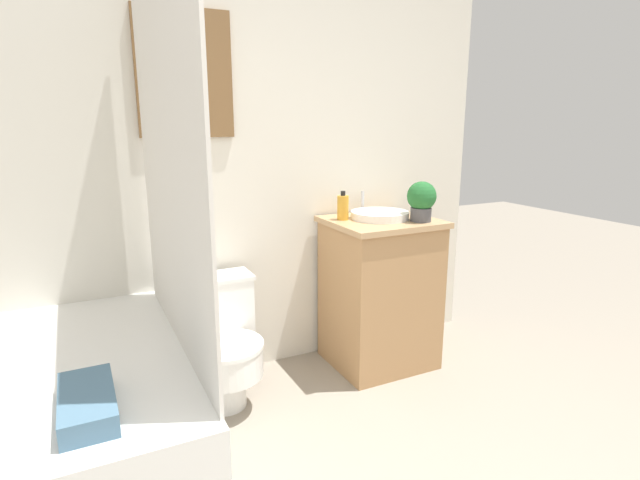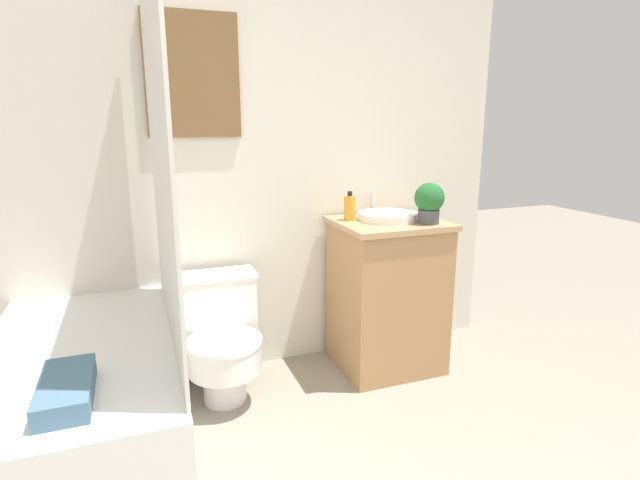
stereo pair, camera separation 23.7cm
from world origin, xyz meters
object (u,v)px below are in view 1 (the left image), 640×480
(toilet, at_px, (218,339))
(potted_plant, at_px, (421,200))
(sink, at_px, (380,215))
(soap_bottle, at_px, (343,207))

(toilet, relative_size, potted_plant, 2.86)
(sink, xyz_separation_m, potted_plant, (0.15, -0.16, 0.10))
(sink, xyz_separation_m, soap_bottle, (-0.20, 0.06, 0.05))
(soap_bottle, height_order, potted_plant, potted_plant)
(sink, distance_m, potted_plant, 0.24)
(sink, distance_m, soap_bottle, 0.21)
(sink, relative_size, soap_bottle, 2.27)
(soap_bottle, relative_size, potted_plant, 0.73)
(sink, height_order, soap_bottle, soap_bottle)
(toilet, height_order, soap_bottle, soap_bottle)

